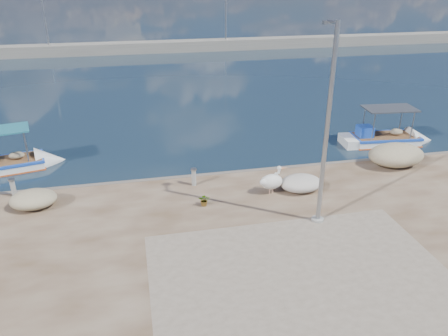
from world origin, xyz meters
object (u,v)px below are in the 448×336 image
lamp_post (326,136)px  bollard_near (194,176)px  boat_right (384,140)px  pelican (272,181)px  boat_left (4,167)px

lamp_post → bollard_near: size_ratio=9.15×
lamp_post → boat_right: bearing=46.4°
boat_right → pelican: bearing=-142.4°
boat_left → lamp_post: (12.60, -8.28, 3.61)m
lamp_post → bollard_near: lamp_post is taller
pelican → bollard_near: bearing=143.2°
lamp_post → bollard_near: bearing=136.5°
boat_left → lamp_post: lamp_post is taller
boat_left → lamp_post: size_ratio=0.74×
boat_right → lamp_post: 11.12m
boat_right → pelican: boat_right is taller
boat_right → lamp_post: bearing=-128.5°
pelican → bollard_near: size_ratio=1.61×
boat_left → pelican: (11.61, -5.90, 0.86)m
boat_left → bollard_near: (8.61, -4.49, 0.73)m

